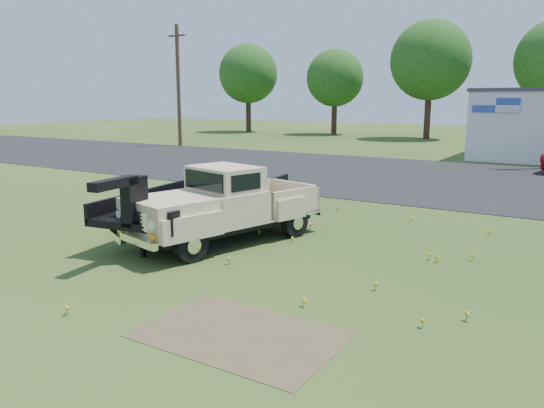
{
  "coord_description": "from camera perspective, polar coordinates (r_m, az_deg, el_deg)",
  "views": [
    {
      "loc": [
        5.87,
        -9.06,
        3.48
      ],
      "look_at": [
        -0.44,
        1.0,
        1.15
      ],
      "focal_mm": 35.0,
      "sensor_mm": 36.0,
      "label": 1
    }
  ],
  "objects": [
    {
      "name": "ground",
      "position": [
        11.34,
        -0.81,
        -6.75
      ],
      "size": [
        140.0,
        140.0,
        0.0
      ],
      "primitive_type": "plane",
      "color": "#264315",
      "rests_on": "ground"
    },
    {
      "name": "asphalt_lot",
      "position": [
        25.01,
        18.23,
        2.56
      ],
      "size": [
        90.0,
        14.0,
        0.02
      ],
      "primitive_type": "cube",
      "color": "black",
      "rests_on": "ground"
    },
    {
      "name": "vintage_pickup_truck",
      "position": [
        13.1,
        -5.03,
        -0.04
      ],
      "size": [
        3.32,
        5.6,
        1.91
      ],
      "primitive_type": null,
      "rotation": [
        0.0,
        0.0,
        -0.26
      ],
      "color": "tan",
      "rests_on": "ground"
    },
    {
      "name": "treeline_c",
      "position": [
        50.62,
        16.68,
        14.58
      ],
      "size": [
        7.04,
        7.04,
        10.47
      ],
      "color": "#39241A",
      "rests_on": "ground"
    },
    {
      "name": "utility_pole_west",
      "position": [
        41.75,
        -10.03,
        12.49
      ],
      "size": [
        1.6,
        0.3,
        9.0
      ],
      "color": "#432D1F",
      "rests_on": "ground"
    },
    {
      "name": "treeline_a",
      "position": [
        59.68,
        -2.58,
        13.81
      ],
      "size": [
        6.4,
        6.4,
        9.52
      ],
      "color": "#39241A",
      "rests_on": "ground"
    },
    {
      "name": "flatbed_trailer",
      "position": [
        14.29,
        -7.41,
        0.84
      ],
      "size": [
        3.32,
        7.25,
        1.91
      ],
      "primitive_type": null,
      "rotation": [
        0.0,
        0.0,
        0.15
      ],
      "color": "black",
      "rests_on": "ground"
    },
    {
      "name": "treeline_b",
      "position": [
        55.5,
        6.79,
        13.3
      ],
      "size": [
        5.76,
        5.76,
        8.57
      ],
      "color": "#39241A",
      "rests_on": "ground"
    },
    {
      "name": "dirt_patch_b",
      "position": [
        15.22,
        0.03,
        -2.09
      ],
      "size": [
        2.2,
        1.6,
        0.01
      ],
      "primitive_type": "cube",
      "color": "brown",
      "rests_on": "ground"
    },
    {
      "name": "dirt_patch_a",
      "position": [
        8.24,
        -3.46,
        -13.87
      ],
      "size": [
        3.0,
        2.0,
        0.01
      ],
      "primitive_type": "cube",
      "color": "brown",
      "rests_on": "ground"
    }
  ]
}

